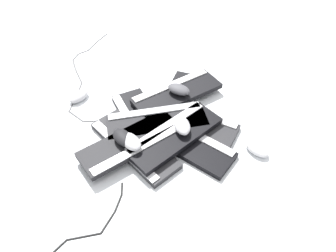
{
  "coord_description": "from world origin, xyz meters",
  "views": [
    {
      "loc": [
        -0.14,
        -0.98,
        1.07
      ],
      "look_at": [
        -0.05,
        0.02,
        0.03
      ],
      "focal_mm": 35.0,
      "sensor_mm": 36.0,
      "label": 1
    }
  ],
  "objects_px": {
    "mouse_2": "(257,148)",
    "keyboard_5": "(131,142)",
    "mouse_6": "(179,89)",
    "keyboard_3": "(134,145)",
    "keyboard_0": "(189,121)",
    "mouse_1": "(182,125)",
    "keyboard_4": "(185,142)",
    "mouse_5": "(131,141)",
    "mouse_0": "(79,96)",
    "mouse_4": "(208,79)",
    "keyboard_2": "(143,122)",
    "keyboard_1": "(179,102)",
    "keyboard_6": "(177,93)",
    "keyboard_8": "(174,136)",
    "mouse_3": "(123,137)",
    "keyboard_7": "(157,121)"
  },
  "relations": [
    {
      "from": "mouse_0",
      "to": "mouse_6",
      "type": "bearing_deg",
      "value": -54.43
    },
    {
      "from": "keyboard_4",
      "to": "mouse_0",
      "type": "relative_size",
      "value": 3.9
    },
    {
      "from": "mouse_4",
      "to": "keyboard_0",
      "type": "bearing_deg",
      "value": -81.2
    },
    {
      "from": "mouse_2",
      "to": "mouse_5",
      "type": "distance_m",
      "value": 0.53
    },
    {
      "from": "mouse_1",
      "to": "keyboard_2",
      "type": "bearing_deg",
      "value": 52.54
    },
    {
      "from": "keyboard_1",
      "to": "mouse_5",
      "type": "distance_m",
      "value": 0.38
    },
    {
      "from": "mouse_0",
      "to": "mouse_4",
      "type": "distance_m",
      "value": 0.66
    },
    {
      "from": "keyboard_3",
      "to": "mouse_3",
      "type": "height_order",
      "value": "mouse_3"
    },
    {
      "from": "keyboard_5",
      "to": "mouse_5",
      "type": "relative_size",
      "value": 4.13
    },
    {
      "from": "mouse_6",
      "to": "keyboard_2",
      "type": "bearing_deg",
      "value": 71.6
    },
    {
      "from": "keyboard_0",
      "to": "keyboard_3",
      "type": "bearing_deg",
      "value": -154.14
    },
    {
      "from": "mouse_2",
      "to": "mouse_3",
      "type": "distance_m",
      "value": 0.56
    },
    {
      "from": "keyboard_0",
      "to": "mouse_1",
      "type": "bearing_deg",
      "value": -117.09
    },
    {
      "from": "keyboard_2",
      "to": "mouse_5",
      "type": "xyz_separation_m",
      "value": [
        -0.05,
        -0.17,
        0.07
      ]
    },
    {
      "from": "keyboard_7",
      "to": "mouse_5",
      "type": "relative_size",
      "value": 4.13
    },
    {
      "from": "keyboard_1",
      "to": "keyboard_6",
      "type": "bearing_deg",
      "value": 100.39
    },
    {
      "from": "keyboard_4",
      "to": "mouse_3",
      "type": "relative_size",
      "value": 3.9
    },
    {
      "from": "keyboard_8",
      "to": "mouse_1",
      "type": "xyz_separation_m",
      "value": [
        0.03,
        0.02,
        0.04
      ]
    },
    {
      "from": "keyboard_1",
      "to": "keyboard_5",
      "type": "xyz_separation_m",
      "value": [
        -0.23,
        -0.27,
        0.03
      ]
    },
    {
      "from": "mouse_1",
      "to": "keyboard_7",
      "type": "bearing_deg",
      "value": 48.46
    },
    {
      "from": "mouse_1",
      "to": "mouse_5",
      "type": "relative_size",
      "value": 1.0
    },
    {
      "from": "keyboard_5",
      "to": "mouse_4",
      "type": "relative_size",
      "value": 4.13
    },
    {
      "from": "mouse_1",
      "to": "mouse_3",
      "type": "xyz_separation_m",
      "value": [
        -0.25,
        -0.05,
        0.0
      ]
    },
    {
      "from": "mouse_3",
      "to": "keyboard_2",
      "type": "bearing_deg",
      "value": -61.82
    },
    {
      "from": "mouse_2",
      "to": "keyboard_5",
      "type": "bearing_deg",
      "value": -132.44
    },
    {
      "from": "keyboard_5",
      "to": "keyboard_6",
      "type": "distance_m",
      "value": 0.37
    },
    {
      "from": "keyboard_1",
      "to": "keyboard_4",
      "type": "bearing_deg",
      "value": -90.66
    },
    {
      "from": "keyboard_2",
      "to": "mouse_3",
      "type": "relative_size",
      "value": 4.22
    },
    {
      "from": "keyboard_2",
      "to": "keyboard_4",
      "type": "relative_size",
      "value": 1.08
    },
    {
      "from": "mouse_2",
      "to": "mouse_6",
      "type": "xyz_separation_m",
      "value": [
        -0.29,
        0.34,
        0.06
      ]
    },
    {
      "from": "keyboard_6",
      "to": "mouse_5",
      "type": "relative_size",
      "value": 4.17
    },
    {
      "from": "keyboard_4",
      "to": "keyboard_0",
      "type": "bearing_deg",
      "value": 73.5
    },
    {
      "from": "keyboard_8",
      "to": "mouse_3",
      "type": "bearing_deg",
      "value": -173.5
    },
    {
      "from": "mouse_0",
      "to": "keyboard_1",
      "type": "bearing_deg",
      "value": -56.01
    },
    {
      "from": "keyboard_5",
      "to": "mouse_2",
      "type": "bearing_deg",
      "value": -6.49
    },
    {
      "from": "mouse_5",
      "to": "keyboard_8",
      "type": "bearing_deg",
      "value": 71.65
    },
    {
      "from": "mouse_1",
      "to": "mouse_5",
      "type": "height_order",
      "value": "same"
    },
    {
      "from": "keyboard_6",
      "to": "mouse_1",
      "type": "relative_size",
      "value": 4.17
    },
    {
      "from": "mouse_0",
      "to": "mouse_1",
      "type": "height_order",
      "value": "mouse_1"
    },
    {
      "from": "mouse_6",
      "to": "keyboard_4",
      "type": "bearing_deg",
      "value": 123.0
    },
    {
      "from": "mouse_4",
      "to": "keyboard_6",
      "type": "bearing_deg",
      "value": -110.07
    },
    {
      "from": "keyboard_1",
      "to": "mouse_3",
      "type": "relative_size",
      "value": 4.21
    },
    {
      "from": "mouse_6",
      "to": "keyboard_8",
      "type": "bearing_deg",
      "value": 113.53
    },
    {
      "from": "keyboard_3",
      "to": "mouse_2",
      "type": "xyz_separation_m",
      "value": [
        0.52,
        -0.07,
        0.01
      ]
    },
    {
      "from": "keyboard_4",
      "to": "keyboard_8",
      "type": "distance_m",
      "value": 0.05
    },
    {
      "from": "mouse_6",
      "to": "keyboard_3",
      "type": "bearing_deg",
      "value": 84.53
    },
    {
      "from": "keyboard_3",
      "to": "keyboard_4",
      "type": "xyz_separation_m",
      "value": [
        0.22,
        -0.0,
        0.0
      ]
    },
    {
      "from": "keyboard_3",
      "to": "keyboard_1",
      "type": "bearing_deg",
      "value": 49.41
    },
    {
      "from": "keyboard_3",
      "to": "mouse_3",
      "type": "xyz_separation_m",
      "value": [
        -0.04,
        -0.01,
        0.07
      ]
    },
    {
      "from": "mouse_6",
      "to": "mouse_0",
      "type": "bearing_deg",
      "value": 26.25
    }
  ]
}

